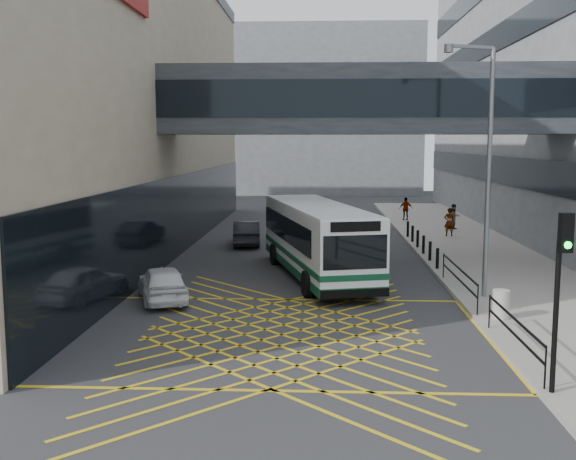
# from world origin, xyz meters

# --- Properties ---
(ground) EXTENTS (120.00, 120.00, 0.00)m
(ground) POSITION_xyz_m (0.00, 0.00, 0.00)
(ground) COLOR #333335
(building_far) EXTENTS (28.00, 16.00, 18.00)m
(building_far) POSITION_xyz_m (-2.00, 60.00, 9.00)
(building_far) COLOR slate
(building_far) RESTS_ON ground
(skybridge) EXTENTS (20.00, 4.10, 3.00)m
(skybridge) POSITION_xyz_m (3.00, 12.00, 7.50)
(skybridge) COLOR #32373C
(skybridge) RESTS_ON ground
(pavement) EXTENTS (6.00, 54.00, 0.16)m
(pavement) POSITION_xyz_m (9.00, 15.00, 0.08)
(pavement) COLOR gray
(pavement) RESTS_ON ground
(box_junction) EXTENTS (12.00, 9.00, 0.01)m
(box_junction) POSITION_xyz_m (0.00, 0.00, 0.00)
(box_junction) COLOR gold
(box_junction) RESTS_ON ground
(bus) EXTENTS (5.11, 11.18, 3.06)m
(bus) POSITION_xyz_m (0.96, 8.80, 1.64)
(bus) COLOR white
(bus) RESTS_ON ground
(car_white) EXTENTS (2.97, 4.47, 1.32)m
(car_white) POSITION_xyz_m (-4.48, 4.08, 0.66)
(car_white) COLOR white
(car_white) RESTS_ON ground
(car_dark) EXTENTS (2.17, 4.44, 1.34)m
(car_dark) POSITION_xyz_m (-2.95, 17.43, 0.67)
(car_dark) COLOR black
(car_dark) RESTS_ON ground
(car_silver) EXTENTS (3.35, 4.76, 1.36)m
(car_silver) POSITION_xyz_m (1.03, 16.07, 0.68)
(car_silver) COLOR gray
(car_silver) RESTS_ON ground
(traffic_light) EXTENTS (0.31, 0.48, 4.00)m
(traffic_light) POSITION_xyz_m (6.27, -4.80, 2.77)
(traffic_light) COLOR black
(traffic_light) RESTS_ON pavement
(street_lamp) EXTENTS (1.93, 0.91, 8.73)m
(street_lamp) POSITION_xyz_m (6.81, 4.60, 5.13)
(street_lamp) COLOR slate
(street_lamp) RESTS_ON pavement
(litter_bin) EXTENTS (0.52, 0.52, 0.90)m
(litter_bin) POSITION_xyz_m (6.78, 1.61, 0.61)
(litter_bin) COLOR #ADA89E
(litter_bin) RESTS_ON pavement
(kerb_railings) EXTENTS (0.05, 12.54, 1.00)m
(kerb_railings) POSITION_xyz_m (6.15, 1.78, 0.88)
(kerb_railings) COLOR black
(kerb_railings) RESTS_ON pavement
(bollards) EXTENTS (0.14, 10.14, 0.90)m
(bollards) POSITION_xyz_m (6.25, 15.00, 0.61)
(bollards) COLOR black
(bollards) RESTS_ON pavement
(pedestrian_a) EXTENTS (0.67, 0.48, 1.66)m
(pedestrian_a) POSITION_xyz_m (8.70, 20.39, 0.99)
(pedestrian_a) COLOR gray
(pedestrian_a) RESTS_ON pavement
(pedestrian_b) EXTENTS (0.85, 0.61, 1.58)m
(pedestrian_b) POSITION_xyz_m (9.61, 23.54, 0.95)
(pedestrian_b) COLOR gray
(pedestrian_b) RESTS_ON pavement
(pedestrian_c) EXTENTS (0.95, 0.46, 1.60)m
(pedestrian_c) POSITION_xyz_m (7.19, 28.50, 0.96)
(pedestrian_c) COLOR gray
(pedestrian_c) RESTS_ON pavement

